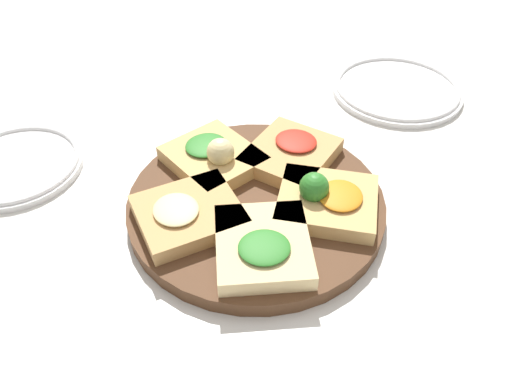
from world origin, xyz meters
TOP-DOWN VIEW (x-y plane):
  - ground_plane at (0.00, 0.00)m, footprint 3.00×3.00m
  - serving_board at (0.00, 0.00)m, footprint 0.36×0.36m
  - focaccia_slice_0 at (-0.09, -0.05)m, footprint 0.17×0.17m
  - focaccia_slice_1 at (0.02, -0.10)m, footprint 0.14×0.15m
  - focaccia_slice_2 at (0.10, -0.01)m, footprint 0.14×0.13m
  - focaccia_slice_3 at (0.04, 0.09)m, footprint 0.16×0.17m
  - focaccia_slice_4 at (-0.07, 0.07)m, footprint 0.18×0.18m
  - plate_left at (-0.38, 0.05)m, footprint 0.20×0.20m
  - plate_right at (0.23, 0.35)m, footprint 0.24×0.24m

SIDE VIEW (x-z plane):
  - ground_plane at x=0.00m, z-range 0.00..0.00m
  - plate_right at x=0.23m, z-range 0.00..0.02m
  - plate_left at x=-0.38m, z-range 0.00..0.02m
  - serving_board at x=0.00m, z-range 0.00..0.02m
  - focaccia_slice_0 at x=-0.09m, z-range 0.02..0.05m
  - focaccia_slice_1 at x=0.02m, z-range 0.02..0.05m
  - focaccia_slice_3 at x=0.04m, z-range 0.02..0.05m
  - focaccia_slice_2 at x=0.10m, z-range 0.01..0.07m
  - focaccia_slice_4 at x=-0.07m, z-range 0.01..0.07m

